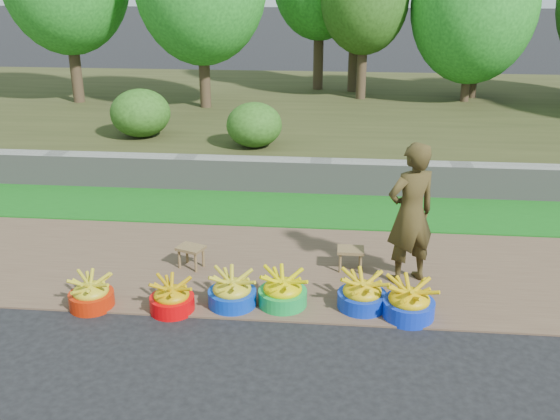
# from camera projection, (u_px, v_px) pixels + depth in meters

# --- Properties ---
(ground_plane) EXTENTS (120.00, 120.00, 0.00)m
(ground_plane) POSITION_uv_depth(u_px,v_px,m) (306.00, 324.00, 6.44)
(ground_plane) COLOR black
(ground_plane) RESTS_ON ground
(dirt_shoulder) EXTENTS (80.00, 2.50, 0.02)m
(dirt_shoulder) POSITION_uv_depth(u_px,v_px,m) (312.00, 269.00, 7.60)
(dirt_shoulder) COLOR brown
(dirt_shoulder) RESTS_ON ground
(grass_verge) EXTENTS (80.00, 1.50, 0.04)m
(grass_verge) POSITION_uv_depth(u_px,v_px,m) (318.00, 210.00, 9.45)
(grass_verge) COLOR #125D14
(grass_verge) RESTS_ON ground
(retaining_wall) EXTENTS (80.00, 0.35, 0.55)m
(retaining_wall) POSITION_uv_depth(u_px,v_px,m) (321.00, 177.00, 10.15)
(retaining_wall) COLOR slate
(retaining_wall) RESTS_ON ground
(earth_bank) EXTENTS (80.00, 10.00, 0.50)m
(earth_bank) POSITION_uv_depth(u_px,v_px,m) (328.00, 114.00, 14.71)
(earth_bank) COLOR #343719
(earth_bank) RESTS_ON ground
(basin_a) EXTENTS (0.48, 0.48, 0.36)m
(basin_a) POSITION_uv_depth(u_px,v_px,m) (91.00, 294.00, 6.71)
(basin_a) COLOR #B01D05
(basin_a) RESTS_ON ground
(basin_b) EXTENTS (0.48, 0.48, 0.36)m
(basin_b) POSITION_uv_depth(u_px,v_px,m) (172.00, 298.00, 6.63)
(basin_b) COLOR #D00206
(basin_b) RESTS_ON ground
(basin_c) EXTENTS (0.52, 0.52, 0.39)m
(basin_c) POSITION_uv_depth(u_px,v_px,m) (232.00, 292.00, 6.72)
(basin_c) COLOR #0832B3
(basin_c) RESTS_ON ground
(basin_d) EXTENTS (0.53, 0.53, 0.39)m
(basin_d) POSITION_uv_depth(u_px,v_px,m) (283.00, 291.00, 6.73)
(basin_d) COLOR #11953A
(basin_d) RESTS_ON ground
(basin_e) EXTENTS (0.53, 0.53, 0.39)m
(basin_e) POSITION_uv_depth(u_px,v_px,m) (362.00, 294.00, 6.67)
(basin_e) COLOR #0B2BB0
(basin_e) RESTS_ON ground
(basin_f) EXTENTS (0.54, 0.54, 0.40)m
(basin_f) POSITION_uv_depth(u_px,v_px,m) (409.00, 302.00, 6.50)
(basin_f) COLOR #0D2BBC
(basin_f) RESTS_ON ground
(stool_left) EXTENTS (0.37, 0.33, 0.27)m
(stool_left) POSITION_uv_depth(u_px,v_px,m) (191.00, 251.00, 7.55)
(stool_left) COLOR brown
(stool_left) RESTS_ON dirt_shoulder
(stool_right) EXTENTS (0.32, 0.24, 0.28)m
(stool_right) POSITION_uv_depth(u_px,v_px,m) (351.00, 253.00, 7.48)
(stool_right) COLOR brown
(stool_right) RESTS_ON dirt_shoulder
(vendor_woman) EXTENTS (0.72, 0.64, 1.67)m
(vendor_woman) POSITION_uv_depth(u_px,v_px,m) (411.00, 214.00, 7.02)
(vendor_woman) COLOR black
(vendor_woman) RESTS_ON dirt_shoulder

